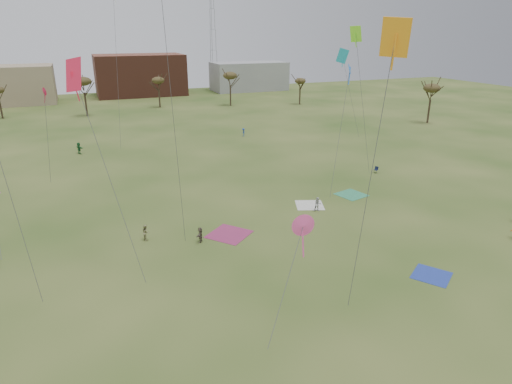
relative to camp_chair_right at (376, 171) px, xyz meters
name	(u,v)px	position (x,y,z in m)	size (l,w,h in m)	color
ground	(321,324)	(-24.10, -26.78, -0.26)	(260.00, 260.00, 0.00)	#294816
spectator_fore_b	(146,232)	(-33.22, -9.28, 0.51)	(0.75, 0.58, 1.53)	#938F5D
spectator_fore_c	(200,235)	(-28.52, -11.66, 0.48)	(1.38, 0.44, 1.48)	brown
spectator_mid_e	(318,204)	(-14.53, -9.18, 0.54)	(0.78, 0.61, 1.60)	silver
flyer_far_a	(79,148)	(-38.48, 26.37, 0.67)	(1.72, 0.55, 1.85)	#226733
flyer_far_c	(243,132)	(-9.41, 28.21, 0.50)	(0.98, 0.56, 1.52)	navy
blanket_blue	(431,275)	(-12.57, -24.62, -0.26)	(2.80, 2.80, 0.03)	#2740AB
blanket_cream	(310,205)	(-14.49, -7.34, -0.26)	(3.08, 3.08, 0.03)	white
blanket_plum	(229,234)	(-25.50, -11.14, -0.26)	(3.65, 3.65, 0.03)	#9B2F5E
blanket_olive	(351,195)	(-8.15, -6.23, -0.26)	(3.14, 3.14, 0.03)	#369567
camp_chair_right	(376,171)	(0.00, 0.00, 0.00)	(0.73, 0.71, 0.87)	#131A35
kites_aloft	(175,13)	(-27.05, 0.61, 20.23)	(54.26, 57.78, 26.86)	red
tree_line	(129,88)	(-26.94, 52.35, 6.83)	(117.44, 49.32, 8.91)	#3A2B1E
building_brick	(140,75)	(-19.10, 93.22, 5.74)	(26.00, 16.00, 12.00)	brown
building_grey	(249,76)	(15.90, 91.22, 4.24)	(24.00, 12.00, 9.00)	gray
radio_tower	(212,29)	(5.90, 98.22, 18.95)	(1.51, 1.72, 41.00)	#9EA3A8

